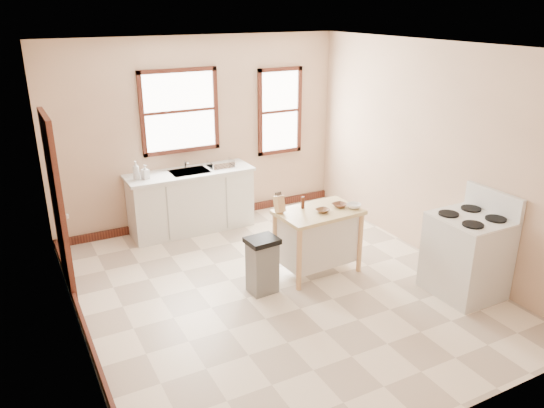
{
  "coord_description": "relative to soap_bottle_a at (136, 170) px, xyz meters",
  "views": [
    {
      "loc": [
        -2.69,
        -4.89,
        3.22
      ],
      "look_at": [
        0.11,
        0.4,
        0.94
      ],
      "focal_mm": 35.0,
      "sensor_mm": 36.0,
      "label": 1
    }
  ],
  "objects": [
    {
      "name": "soap_bottle_a",
      "position": [
        0.0,
        0.0,
        0.0
      ],
      "size": [
        0.1,
        0.1,
        0.26
      ],
      "primitive_type": "imported",
      "rotation": [
        0.0,
        0.0,
        -0.03
      ],
      "color": "#B2B2B2",
      "rests_on": "sink_counter"
    },
    {
      "name": "gas_stove",
      "position": [
        2.96,
        -3.25,
        -0.44
      ],
      "size": [
        0.77,
        0.78,
        1.23
      ],
      "primitive_type": null,
      "color": "silver",
      "rests_on": "ground"
    },
    {
      "name": "floor",
      "position": [
        1.07,
        -2.19,
        -1.05
      ],
      "size": [
        5.0,
        5.0,
        0.0
      ],
      "primitive_type": "plane",
      "color": "beige",
      "rests_on": "ground"
    },
    {
      "name": "dish_rack",
      "position": [
        1.26,
        -0.03,
        -0.08
      ],
      "size": [
        0.42,
        0.35,
        0.09
      ],
      "primitive_type": null,
      "rotation": [
        0.0,
        0.0,
        -0.2
      ],
      "color": "silver",
      "rests_on": "sink_counter"
    },
    {
      "name": "kitchen_island",
      "position": [
        1.72,
        -2.0,
        -0.63
      ],
      "size": [
        1.05,
        0.7,
        0.83
      ],
      "primitive_type": null,
      "rotation": [
        0.0,
        0.0,
        0.05
      ],
      "color": "tan",
      "rests_on": "ground"
    },
    {
      "name": "baseboard_back",
      "position": [
        1.07,
        0.28,
        -0.99
      ],
      "size": [
        4.5,
        0.04,
        0.12
      ],
      "primitive_type": "cube",
      "color": "#34130E",
      "rests_on": "ground"
    },
    {
      "name": "door_left",
      "position": [
        -1.14,
        -0.89,
        0.0
      ],
      "size": [
        0.06,
        0.9,
        2.1
      ],
      "primitive_type": "cube",
      "color": "#34130E",
      "rests_on": "ground"
    },
    {
      "name": "wall_left",
      "position": [
        -1.18,
        -2.19,
        0.35
      ],
      "size": [
        0.04,
        5.0,
        2.8
      ],
      "primitive_type": "cube",
      "color": "tan",
      "rests_on": "ground"
    },
    {
      "name": "bowl_c",
      "position": [
        2.15,
        -2.14,
        -0.19
      ],
      "size": [
        0.18,
        0.18,
        0.06
      ],
      "primitive_type": "imported",
      "rotation": [
        0.0,
        0.0,
        -0.03
      ],
      "color": "white",
      "rests_on": "kitchen_island"
    },
    {
      "name": "pepper_grinder",
      "position": [
        1.58,
        -1.85,
        -0.14
      ],
      "size": [
        0.06,
        0.06,
        0.15
      ],
      "primitive_type": "cylinder",
      "rotation": [
        0.0,
        0.0,
        0.46
      ],
      "color": "#431E12",
      "rests_on": "kitchen_island"
    },
    {
      "name": "knife_block",
      "position": [
        1.26,
        -1.83,
        -0.12
      ],
      "size": [
        0.11,
        0.11,
        0.2
      ],
      "primitive_type": null,
      "rotation": [
        0.0,
        0.0,
        0.1
      ],
      "color": "#D9B171",
      "rests_on": "kitchen_island"
    },
    {
      "name": "bowl_b",
      "position": [
        2.02,
        -2.02,
        -0.19
      ],
      "size": [
        0.2,
        0.2,
        0.04
      ],
      "primitive_type": "imported",
      "rotation": [
        0.0,
        0.0,
        0.14
      ],
      "color": "brown",
      "rests_on": "kitchen_island"
    },
    {
      "name": "window_main",
      "position": [
        0.77,
        0.29,
        0.7
      ],
      "size": [
        1.17,
        0.06,
        1.22
      ],
      "primitive_type": null,
      "color": "#34130E",
      "rests_on": "wall_back"
    },
    {
      "name": "soap_bottle_b",
      "position": [
        0.11,
        -0.04,
        -0.03
      ],
      "size": [
        0.12,
        0.12,
        0.2
      ],
      "primitive_type": "imported",
      "rotation": [
        0.0,
        0.0,
        0.34
      ],
      "color": "#B2B2B2",
      "rests_on": "sink_counter"
    },
    {
      "name": "sink_counter",
      "position": [
        0.77,
        0.01,
        -0.59
      ],
      "size": [
        1.86,
        0.62,
        0.92
      ],
      "primitive_type": null,
      "color": "beige",
      "rests_on": "ground"
    },
    {
      "name": "ceiling",
      "position": [
        1.07,
        -2.19,
        1.75
      ],
      "size": [
        5.0,
        5.0,
        0.0
      ],
      "primitive_type": "plane",
      "rotation": [
        3.14,
        0.0,
        0.0
      ],
      "color": "white",
      "rests_on": "ground"
    },
    {
      "name": "bowl_a",
      "position": [
        1.73,
        -2.08,
        -0.2
      ],
      "size": [
        0.18,
        0.18,
        0.04
      ],
      "primitive_type": "imported",
      "rotation": [
        0.0,
        0.0,
        0.1
      ],
      "color": "brown",
      "rests_on": "kitchen_island"
    },
    {
      "name": "faucet",
      "position": [
        0.77,
        0.19,
        -0.02
      ],
      "size": [
        0.03,
        0.03,
        0.22
      ],
      "primitive_type": "cylinder",
      "color": "silver",
      "rests_on": "sink_counter"
    },
    {
      "name": "wall_right",
      "position": [
        3.32,
        -2.19,
        0.35
      ],
      "size": [
        0.04,
        5.0,
        2.8
      ],
      "primitive_type": "cube",
      "color": "tan",
      "rests_on": "ground"
    },
    {
      "name": "wall_back",
      "position": [
        1.07,
        0.31,
        0.35
      ],
      "size": [
        4.5,
        0.04,
        2.8
      ],
      "primitive_type": "cube",
      "color": "tan",
      "rests_on": "ground"
    },
    {
      "name": "window_side",
      "position": [
        2.42,
        0.29,
        0.55
      ],
      "size": [
        0.77,
        0.06,
        1.37
      ],
      "primitive_type": null,
      "color": "#34130E",
      "rests_on": "wall_back"
    },
    {
      "name": "baseboard_left",
      "position": [
        -1.15,
        -2.19,
        -0.99
      ],
      "size": [
        0.04,
        5.0,
        0.12
      ],
      "primitive_type": "cube",
      "color": "#34130E",
      "rests_on": "ground"
    },
    {
      "name": "trash_bin",
      "position": [
        0.87,
        -2.13,
        -0.71
      ],
      "size": [
        0.38,
        0.32,
        0.69
      ],
      "primitive_type": null,
      "rotation": [
        0.0,
        0.0,
        0.07
      ],
      "color": "slate",
      "rests_on": "ground"
    }
  ]
}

